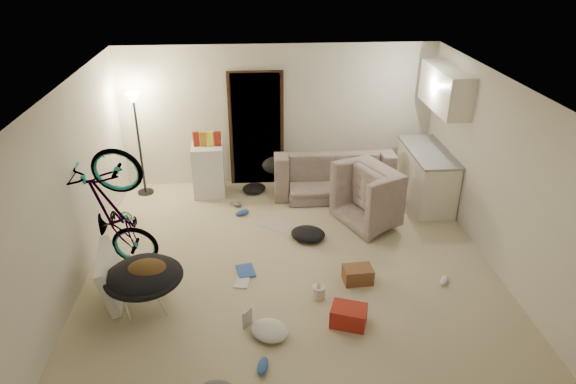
{
  "coord_description": "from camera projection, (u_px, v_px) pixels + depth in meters",
  "views": [
    {
      "loc": [
        -0.49,
        -5.69,
        4.06
      ],
      "look_at": [
        -0.02,
        0.6,
        0.94
      ],
      "focal_mm": 32.0,
      "sensor_mm": 36.0,
      "label": 1
    }
  ],
  "objects": [
    {
      "name": "floor",
      "position": [
        293.0,
        274.0,
        6.92
      ],
      "size": [
        5.5,
        6.0,
        0.02
      ],
      "primitive_type": "cube",
      "color": "#C3B996",
      "rests_on": "ground"
    },
    {
      "name": "ceiling",
      "position": [
        293.0,
        91.0,
        5.81
      ],
      "size": [
        5.5,
        6.0,
        0.02
      ],
      "primitive_type": "cube",
      "color": "white",
      "rests_on": "wall_back"
    },
    {
      "name": "wall_back",
      "position": [
        279.0,
        116.0,
        9.05
      ],
      "size": [
        5.5,
        0.02,
        2.5
      ],
      "primitive_type": "cube",
      "color": "silver",
      "rests_on": "floor"
    },
    {
      "name": "wall_front",
      "position": [
        328.0,
        375.0,
        3.67
      ],
      "size": [
        5.5,
        0.02,
        2.5
      ],
      "primitive_type": "cube",
      "color": "silver",
      "rests_on": "floor"
    },
    {
      "name": "wall_left",
      "position": [
        65.0,
        198.0,
        6.18
      ],
      "size": [
        0.02,
        6.0,
        2.5
      ],
      "primitive_type": "cube",
      "color": "silver",
      "rests_on": "floor"
    },
    {
      "name": "wall_right",
      "position": [
        508.0,
        183.0,
        6.55
      ],
      "size": [
        0.02,
        6.0,
        2.5
      ],
      "primitive_type": "cube",
      "color": "silver",
      "rests_on": "floor"
    },
    {
      "name": "doorway",
      "position": [
        256.0,
        130.0,
        9.09
      ],
      "size": [
        0.85,
        0.1,
        2.04
      ],
      "primitive_type": "cube",
      "color": "black",
      "rests_on": "floor"
    },
    {
      "name": "door_trim",
      "position": [
        256.0,
        130.0,
        9.07
      ],
      "size": [
        0.97,
        0.04,
        2.1
      ],
      "primitive_type": "cube",
      "color": "#311D11",
      "rests_on": "floor"
    },
    {
      "name": "floor_lamp",
      "position": [
        136.0,
        123.0,
        8.55
      ],
      "size": [
        0.28,
        0.28,
        1.81
      ],
      "color": "black",
      "rests_on": "floor"
    },
    {
      "name": "kitchen_counter",
      "position": [
        426.0,
        177.0,
        8.68
      ],
      "size": [
        0.6,
        1.5,
        0.88
      ],
      "primitive_type": "cube",
      "color": "white",
      "rests_on": "floor"
    },
    {
      "name": "counter_top",
      "position": [
        429.0,
        152.0,
        8.47
      ],
      "size": [
        0.64,
        1.54,
        0.04
      ],
      "primitive_type": "cube",
      "color": "gray",
      "rests_on": "kitchen_counter"
    },
    {
      "name": "kitchen_uppers",
      "position": [
        445.0,
        89.0,
        8.01
      ],
      "size": [
        0.38,
        1.4,
        0.65
      ],
      "primitive_type": "cube",
      "color": "white",
      "rests_on": "wall_right"
    },
    {
      "name": "sofa",
      "position": [
        332.0,
        176.0,
        9.04
      ],
      "size": [
        2.07,
        0.83,
        0.6
      ],
      "primitive_type": "imported",
      "rotation": [
        0.0,
        0.0,
        3.13
      ],
      "color": "#3E453D",
      "rests_on": "floor"
    },
    {
      "name": "armchair",
      "position": [
        384.0,
        199.0,
        8.15
      ],
      "size": [
        1.29,
        1.36,
        0.7
      ],
      "primitive_type": "imported",
      "rotation": [
        0.0,
        0.0,
        1.99
      ],
      "color": "#3E453D",
      "rests_on": "floor"
    },
    {
      "name": "bicycle",
      "position": [
        119.0,
        238.0,
        6.82
      ],
      "size": [
        1.94,
        1.01,
        1.08
      ],
      "primitive_type": "imported",
      "rotation": [
        0.0,
        -0.17,
        1.46
      ],
      "color": "black",
      "rests_on": "floor"
    },
    {
      "name": "book_asset",
      "position": [
        243.0,
        329.0,
        5.92
      ],
      "size": [
        0.28,
        0.28,
        0.02
      ],
      "primitive_type": "imported",
      "rotation": [
        0.0,
        0.0,
        0.84
      ],
      "color": "maroon",
      "rests_on": "floor"
    },
    {
      "name": "mini_fridge",
      "position": [
        209.0,
        170.0,
        8.91
      ],
      "size": [
        0.55,
        0.55,
        0.9
      ],
      "primitive_type": "cube",
      "rotation": [
        0.0,
        0.0,
        0.03
      ],
      "color": "white",
      "rests_on": "floor"
    },
    {
      "name": "snack_box_0",
      "position": [
        196.0,
        140.0,
        8.66
      ],
      "size": [
        0.12,
        0.1,
        0.3
      ],
      "primitive_type": "cube",
      "rotation": [
        0.0,
        0.0,
        0.33
      ],
      "color": "maroon",
      "rests_on": "mini_fridge"
    },
    {
      "name": "snack_box_1",
      "position": [
        203.0,
        140.0,
        8.67
      ],
      "size": [
        0.11,
        0.08,
        0.3
      ],
      "primitive_type": "cube",
      "rotation": [
        0.0,
        0.0,
        -0.1
      ],
      "color": "#B37816",
      "rests_on": "mini_fridge"
    },
    {
      "name": "snack_box_2",
      "position": [
        210.0,
        140.0,
        8.67
      ],
      "size": [
        0.11,
        0.08,
        0.3
      ],
      "primitive_type": "cube",
      "rotation": [
        0.0,
        0.0,
        -0.13
      ],
      "color": "yellow",
      "rests_on": "mini_fridge"
    },
    {
      "name": "snack_box_3",
      "position": [
        218.0,
        140.0,
        8.68
      ],
      "size": [
        0.12,
        0.1,
        0.3
      ],
      "primitive_type": "cube",
      "rotation": [
        0.0,
        0.0,
        -0.29
      ],
      "color": "maroon",
      "rests_on": "mini_fridge"
    },
    {
      "name": "saucer_chair",
      "position": [
        145.0,
        283.0,
        6.09
      ],
      "size": [
        0.93,
        0.93,
        0.66
      ],
      "color": "silver",
      "rests_on": "floor"
    },
    {
      "name": "hoodie",
      "position": [
        146.0,
        270.0,
        5.98
      ],
      "size": [
        0.52,
        0.44,
        0.22
      ],
      "primitive_type": "ellipsoid",
      "rotation": [
        0.0,
        0.0,
        0.1
      ],
      "color": "#473118",
      "rests_on": "saucer_chair"
    },
    {
      "name": "sofa_drape",
      "position": [
        278.0,
        165.0,
        8.87
      ],
      "size": [
        0.6,
        0.52,
        0.28
      ],
      "primitive_type": "ellipsoid",
      "rotation": [
        0.0,
        0.0,
        -0.1
      ],
      "color": "black",
      "rests_on": "sofa"
    },
    {
      "name": "tv_box",
      "position": [
        110.0,
        275.0,
        6.36
      ],
      "size": [
        0.39,
        0.97,
        0.63
      ],
      "primitive_type": "cube",
      "rotation": [
        0.0,
        -0.21,
        0.17
      ],
      "color": "silver",
      "rests_on": "floor"
    },
    {
      "name": "drink_case_a",
      "position": [
        358.0,
        275.0,
        6.72
      ],
      "size": [
        0.39,
        0.29,
        0.21
      ],
      "primitive_type": "cube",
      "rotation": [
        0.0,
        0.0,
        0.06
      ],
      "color": "brown",
      "rests_on": "floor"
    },
    {
      "name": "drink_case_b",
      "position": [
        349.0,
        316.0,
        5.97
      ],
      "size": [
        0.48,
        0.42,
        0.23
      ],
      "primitive_type": "cube",
      "rotation": [
        0.0,
        0.0,
        -0.35
      ],
      "color": "maroon",
      "rests_on": "floor"
    },
    {
      "name": "juicer",
      "position": [
        319.0,
        291.0,
        6.42
      ],
      "size": [
        0.16,
        0.16,
        0.23
      ],
      "color": "beige",
      "rests_on": "floor"
    },
    {
      "name": "newspaper",
      "position": [
        278.0,
        224.0,
        8.12
      ],
      "size": [
        0.65,
        0.63,
        0.01
      ],
      "primitive_type": "cube",
      "rotation": [
        0.0,
        0.0,
        0.93
      ],
      "color": "#B6B0A8",
      "rests_on": "floor"
    },
    {
      "name": "book_blue",
      "position": [
        246.0,
        271.0,
        6.95
      ],
      "size": [
        0.28,
        0.35,
        0.03
      ],
      "primitive_type": "cube",
      "rotation": [
        0.0,
        0.0,
        0.18
      ],
      "color": "#2E51A6",
      "rests_on": "floor"
    },
    {
      "name": "book_white",
      "position": [
        242.0,
        283.0,
        6.72
      ],
      "size": [
        0.22,
        0.26,
        0.02
      ],
      "primitive_type": "cube",
      "rotation": [
        0.0,
        0.0,
        -0.18
      ],
      "color": "silver",
      "rests_on": "floor"
    },
    {
      "name": "shoe_0",
      "position": [
        242.0,
        213.0,
        8.36
      ],
      "size": [
        0.26,
        0.21,
        0.09
      ],
      "primitive_type": "ellipsoid",
      "rotation": [
        0.0,
        0.0,
        0.55
      ],
      "color": "#2E51A6",
      "rests_on": "floor"
    },
    {
      "name": "shoe_1",
      "position": [
        236.0,
        203.0,
        8.66
      ],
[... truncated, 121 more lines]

